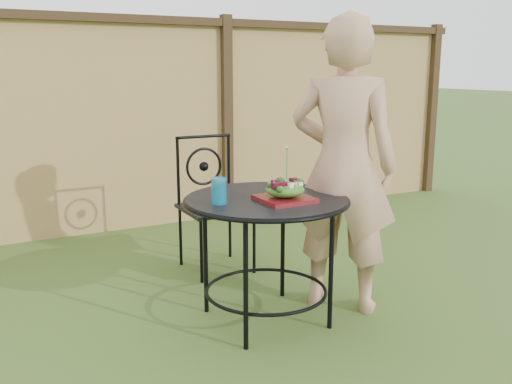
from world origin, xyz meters
TOP-DOWN VIEW (x-y plane):
  - ground at (0.00, 0.00)m, footprint 60.00×60.00m
  - fence at (-0.00, 2.19)m, footprint 8.00×0.12m
  - patio_table at (0.51, -0.08)m, footprint 0.92×0.92m
  - patio_chair at (0.60, 0.89)m, footprint 0.46×0.46m
  - diner at (1.00, -0.10)m, footprint 0.73×0.74m
  - salad_plate at (0.55, -0.20)m, footprint 0.27×0.27m
  - salad at (0.55, -0.20)m, footprint 0.21×0.21m
  - fork at (0.56, -0.20)m, footprint 0.01×0.01m
  - drinking_glass at (0.21, -0.09)m, footprint 0.08×0.08m

SIDE VIEW (x-z plane):
  - ground at x=0.00m, z-range 0.00..0.00m
  - patio_chair at x=0.60m, z-range 0.03..0.98m
  - patio_table at x=0.51m, z-range 0.22..0.95m
  - salad_plate at x=0.55m, z-range 0.72..0.75m
  - salad at x=0.55m, z-range 0.75..0.83m
  - drinking_glass at x=0.21m, z-range 0.72..0.86m
  - diner at x=1.00m, z-range 0.00..1.73m
  - fork at x=0.56m, z-range 0.83..1.01m
  - fence at x=0.00m, z-range 0.00..1.90m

